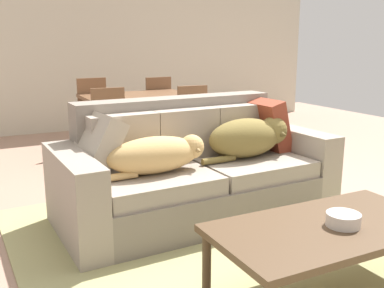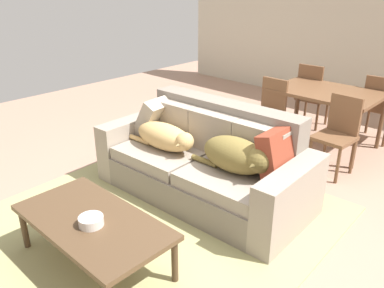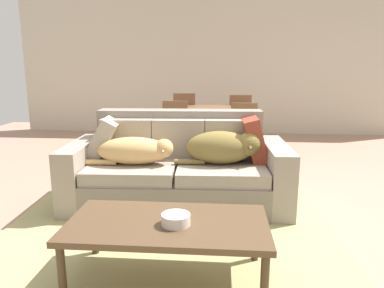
{
  "view_description": "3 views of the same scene",
  "coord_description": "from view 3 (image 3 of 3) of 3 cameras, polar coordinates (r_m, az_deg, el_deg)",
  "views": [
    {
      "loc": [
        -1.84,
        -3.07,
        1.36
      ],
      "look_at": [
        -0.36,
        -0.13,
        0.61
      ],
      "focal_mm": 41.74,
      "sensor_mm": 36.0,
      "label": 1
    },
    {
      "loc": [
        2.04,
        -2.7,
        2.08
      ],
      "look_at": [
        -0.42,
        -0.08,
        0.54
      ],
      "focal_mm": 36.79,
      "sensor_mm": 36.0,
      "label": 2
    },
    {
      "loc": [
        0.14,
        -3.54,
        1.38
      ],
      "look_at": [
        -0.15,
        -0.04,
        0.62
      ],
      "focal_mm": 33.97,
      "sensor_mm": 36.0,
      "label": 3
    }
  ],
  "objects": [
    {
      "name": "ground_plane",
      "position": [
        3.8,
        2.26,
        -9.05
      ],
      "size": [
        10.0,
        10.0,
        0.0
      ],
      "primitive_type": "plane",
      "color": "tan"
    },
    {
      "name": "back_partition",
      "position": [
        7.54,
        3.66,
        12.0
      ],
      "size": [
        8.0,
        0.12,
        2.7
      ],
      "primitive_type": "cube",
      "color": "beige",
      "rests_on": "ground"
    },
    {
      "name": "area_rug",
      "position": [
        2.99,
        -4.22,
        -15.15
      ],
      "size": [
        2.92,
        3.48,
        0.01
      ],
      "primitive_type": "cube",
      "rotation": [
        0.0,
        0.0,
        0.04
      ],
      "color": "tan",
      "rests_on": "ground"
    },
    {
      "name": "couch",
      "position": [
        3.71,
        -2.19,
        -4.02
      ],
      "size": [
        2.19,
        1.05,
        0.92
      ],
      "rotation": [
        0.0,
        0.0,
        0.04
      ],
      "color": "gray",
      "rests_on": "ground"
    },
    {
      "name": "dog_on_left_cushion",
      "position": [
        3.53,
        -8.76,
        -1.03
      ],
      "size": [
        0.86,
        0.33,
        0.26
      ],
      "rotation": [
        0.0,
        0.0,
        0.04
      ],
      "color": "tan",
      "rests_on": "couch"
    },
    {
      "name": "dog_on_right_cushion",
      "position": [
        3.52,
        5.07,
        -0.48
      ],
      "size": [
        0.83,
        0.37,
        0.32
      ],
      "rotation": [
        0.0,
        0.0,
        0.04
      ],
      "color": "olive",
      "rests_on": "couch"
    },
    {
      "name": "throw_pillow_by_left_arm",
      "position": [
        3.83,
        -13.69,
        0.79
      ],
      "size": [
        0.39,
        0.48,
        0.46
      ],
      "primitive_type": "cube",
      "rotation": [
        0.0,
        0.5,
        0.1
      ],
      "color": "#AB9E8A",
      "rests_on": "couch"
    },
    {
      "name": "throw_pillow_by_right_arm",
      "position": [
        3.71,
        9.74,
        0.65
      ],
      "size": [
        0.27,
        0.46,
        0.47
      ],
      "primitive_type": "cube",
      "rotation": [
        0.0,
        -0.25,
        0.03
      ],
      "color": "brown",
      "rests_on": "couch"
    },
    {
      "name": "coffee_table",
      "position": [
        2.38,
        -3.85,
        -12.92
      ],
      "size": [
        1.27,
        0.66,
        0.41
      ],
      "color": "brown",
      "rests_on": "ground"
    },
    {
      "name": "bowl_on_coffee_table",
      "position": [
        2.3,
        -2.56,
        -11.75
      ],
      "size": [
        0.18,
        0.18,
        0.07
      ],
      "primitive_type": "cylinder",
      "color": "silver",
      "rests_on": "coffee_table"
    },
    {
      "name": "dining_table",
      "position": [
        5.57,
        3.03,
        4.96
      ],
      "size": [
        1.29,
        0.91,
        0.74
      ],
      "color": "brown",
      "rests_on": "ground"
    },
    {
      "name": "dining_chair_near_left",
      "position": [
        5.11,
        -2.8,
        2.28
      ],
      "size": [
        0.41,
        0.41,
        0.89
      ],
      "rotation": [
        0.0,
        0.0,
        -0.01
      ],
      "color": "brown",
      "rests_on": "ground"
    },
    {
      "name": "dining_chair_near_right",
      "position": [
        4.99,
        8.09,
        1.84
      ],
      "size": [
        0.42,
        0.42,
        0.88
      ],
      "rotation": [
        0.0,
        0.0,
        -0.06
      ],
      "color": "brown",
      "rests_on": "ground"
    },
    {
      "name": "dining_chair_far_left",
      "position": [
        6.15,
        -1.15,
        4.06
      ],
      "size": [
        0.42,
        0.42,
        0.93
      ],
      "rotation": [
        0.0,
        0.0,
        3.19
      ],
      "color": "brown",
      "rests_on": "ground"
    },
    {
      "name": "dining_chair_far_right",
      "position": [
        6.2,
        7.46,
        4.09
      ],
      "size": [
        0.42,
        0.42,
        0.9
      ],
      "rotation": [
        0.0,
        0.0,
        3.18
      ],
      "color": "brown",
      "rests_on": "ground"
    }
  ]
}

